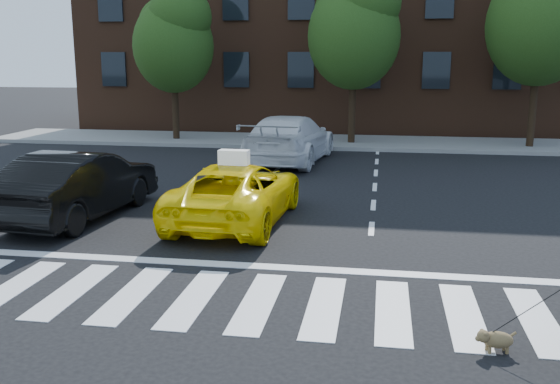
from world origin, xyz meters
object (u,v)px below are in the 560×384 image
object	(u,v)px
white_suv	(290,139)
dog	(494,339)
tree_left	(174,36)
taxi	(237,192)
tree_right	(542,11)
black_sedan	(79,184)
tree_mid	(355,24)

from	to	relation	value
white_suv	dog	size ratio (longest dim) A/B	10.68
tree_left	white_suv	distance (m)	7.99
taxi	tree_right	bearing A→B (deg)	-122.89
tree_left	black_sedan	size ratio (longest dim) A/B	1.38
tree_left	black_sedan	world-z (taller)	tree_left
tree_mid	dog	xyz separation A→B (m)	(2.70, -18.11, -4.67)
tree_left	tree_right	bearing A→B (deg)	-0.00
taxi	white_suv	size ratio (longest dim) A/B	0.84
tree_right	dog	size ratio (longest dim) A/B	14.51
tree_mid	black_sedan	world-z (taller)	tree_mid
tree_mid	white_suv	world-z (taller)	tree_mid
tree_mid	tree_right	size ratio (longest dim) A/B	0.92
tree_left	tree_right	distance (m)	14.52
tree_right	dog	xyz separation A→B (m)	(-4.30, -18.11, -5.09)
tree_left	tree_right	xyz separation A→B (m)	(14.50, -0.00, 0.82)
tree_left	dog	distance (m)	21.21
tree_left	white_suv	bearing A→B (deg)	-38.67
tree_left	dog	size ratio (longest dim) A/B	12.25
tree_mid	tree_right	xyz separation A→B (m)	(7.00, -0.00, 0.41)
tree_left	white_suv	size ratio (longest dim) A/B	1.15
taxi	tree_mid	bearing A→B (deg)	-96.04
tree_right	white_suv	world-z (taller)	tree_right
tree_right	taxi	xyz separation A→B (m)	(-8.93, -12.44, -4.60)
tree_left	tree_right	size ratio (longest dim) A/B	0.84
dog	tree_mid	bearing A→B (deg)	83.92
black_sedan	dog	bearing A→B (deg)	151.84
white_suv	tree_right	bearing A→B (deg)	-147.76
taxi	white_suv	distance (m)	7.99
black_sedan	tree_left	bearing A→B (deg)	-76.19
taxi	dog	world-z (taller)	taxi
tree_right	tree_left	bearing A→B (deg)	180.00
tree_mid	tree_right	bearing A→B (deg)	-0.00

